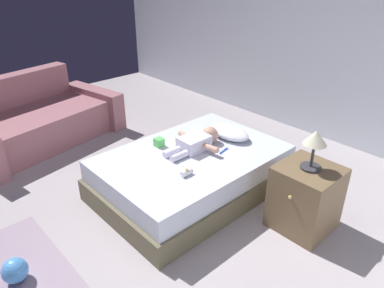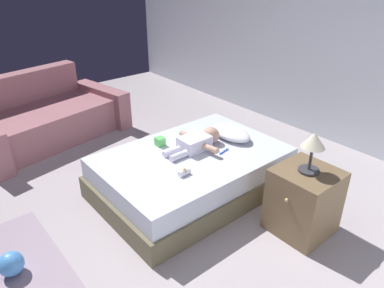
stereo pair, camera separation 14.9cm
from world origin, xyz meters
name	(u,v)px [view 2 (the right image)]	position (x,y,z in m)	size (l,w,h in m)	color
ground_plane	(123,235)	(0.00, 0.00, 0.00)	(8.00, 8.00, 0.00)	#A59BA0
wall_behind_bed	(341,38)	(0.00, 3.00, 1.26)	(8.00, 0.12, 2.51)	silver
bed	(192,172)	(-0.15, 0.87, 0.20)	(1.22, 1.80, 0.42)	brown
pillow	(231,133)	(-0.15, 1.40, 0.47)	(0.48, 0.28, 0.11)	white
baby	(198,142)	(-0.19, 0.99, 0.49)	(0.53, 0.63, 0.17)	white
toothbrush	(224,151)	(0.03, 1.13, 0.43)	(0.04, 0.14, 0.02)	blue
couch	(44,118)	(-2.28, 0.20, 0.27)	(1.36, 2.00, 0.80)	#9B626B
nightstand	(303,201)	(0.89, 1.20, 0.29)	(0.47, 0.50, 0.58)	brown
lamp	(313,144)	(0.89, 1.20, 0.82)	(0.18, 0.18, 0.34)	#333338
rug	(5,285)	(-0.08, -0.92, 0.00)	(1.47, 0.87, 0.01)	gray
toy_ball	(11,264)	(-0.15, -0.83, 0.10)	(0.18, 0.18, 0.18)	#488DD8
toy_block	(160,142)	(-0.48, 0.74, 0.46)	(0.08, 0.08, 0.08)	#5DC95E
baby_bottle	(184,172)	(0.11, 0.57, 0.45)	(0.06, 0.11, 0.07)	white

